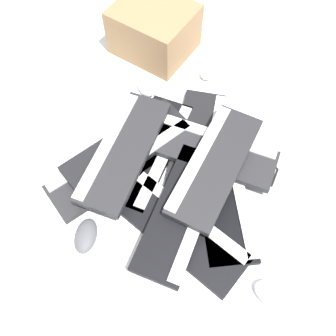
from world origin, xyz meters
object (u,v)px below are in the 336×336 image
(keyboard_9, at_px, (215,165))
(mouse_3, at_px, (147,85))
(keyboard_2, at_px, (113,168))
(mouse_2, at_px, (273,295))
(mouse_4, at_px, (211,69))
(mouse_0, at_px, (40,274))
(keyboard_0, at_px, (197,144))
(keyboard_8, at_px, (182,211))
(keyboard_6, at_px, (124,150))
(mouse_1, at_px, (86,236))
(keyboard_7, at_px, (209,150))
(cardboard_box, at_px, (154,30))
(keyboard_1, at_px, (150,151))
(keyboard_5, at_px, (128,148))
(keyboard_4, at_px, (223,197))
(keyboard_3, at_px, (179,230))

(keyboard_9, distance_m, mouse_3, 0.44)
(keyboard_2, height_order, mouse_2, mouse_2)
(keyboard_2, xyz_separation_m, mouse_4, (0.55, 0.03, 0.01))
(keyboard_2, distance_m, mouse_0, 0.39)
(keyboard_0, bearing_deg, keyboard_8, -151.00)
(keyboard_6, xyz_separation_m, mouse_1, (-0.27, -0.10, -0.05))
(mouse_4, bearing_deg, keyboard_7, -151.52)
(keyboard_8, bearing_deg, mouse_2, -92.11)
(keyboard_8, height_order, cardboard_box, cardboard_box)
(keyboard_8, bearing_deg, mouse_4, 30.13)
(keyboard_1, bearing_deg, keyboard_9, -71.35)
(keyboard_5, bearing_deg, keyboard_9, -64.46)
(keyboard_2, height_order, keyboard_8, keyboard_8)
(cardboard_box, bearing_deg, mouse_4, -80.16)
(keyboard_4, bearing_deg, keyboard_2, 115.18)
(mouse_0, height_order, mouse_4, same)
(keyboard_3, height_order, keyboard_7, keyboard_7)
(keyboard_6, bearing_deg, mouse_3, 30.90)
(keyboard_4, bearing_deg, mouse_0, 156.00)
(keyboard_6, height_order, mouse_1, keyboard_6)
(keyboard_7, bearing_deg, cardboard_box, 61.87)
(keyboard_7, xyz_separation_m, mouse_4, (0.30, 0.23, -0.02))
(mouse_1, bearing_deg, keyboard_3, 101.42)
(mouse_1, bearing_deg, keyboard_1, 155.76)
(keyboard_2, xyz_separation_m, keyboard_8, (0.02, -0.28, 0.03))
(keyboard_9, xyz_separation_m, mouse_1, (-0.42, 0.15, -0.05))
(keyboard_5, xyz_separation_m, mouse_1, (-0.29, -0.11, -0.02))
(keyboard_6, height_order, mouse_0, keyboard_6)
(keyboard_9, bearing_deg, keyboard_4, -120.39)
(keyboard_2, distance_m, cardboard_box, 0.58)
(keyboard_0, relative_size, mouse_3, 4.15)
(mouse_3, bearing_deg, keyboard_5, -30.42)
(keyboard_7, relative_size, mouse_0, 4.23)
(keyboard_3, xyz_separation_m, mouse_4, (0.57, 0.33, 0.01))
(keyboard_4, distance_m, mouse_4, 0.53)
(keyboard_6, relative_size, keyboard_8, 1.00)
(keyboard_0, xyz_separation_m, mouse_3, (0.07, 0.31, 0.01))
(mouse_2, bearing_deg, mouse_4, 131.75)
(keyboard_1, relative_size, cardboard_box, 1.63)
(keyboard_1, distance_m, mouse_2, 0.58)
(keyboard_0, xyz_separation_m, keyboard_6, (-0.21, 0.14, 0.06))
(keyboard_0, height_order, keyboard_2, same)
(keyboard_5, height_order, mouse_0, keyboard_5)
(keyboard_7, height_order, cardboard_box, cardboard_box)
(keyboard_1, relative_size, keyboard_5, 1.01)
(mouse_2, bearing_deg, keyboard_6, 167.77)
(keyboard_3, distance_m, mouse_1, 0.28)
(keyboard_9, bearing_deg, mouse_2, -117.80)
(keyboard_6, height_order, keyboard_8, keyboard_6)
(mouse_3, bearing_deg, mouse_4, 87.38)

